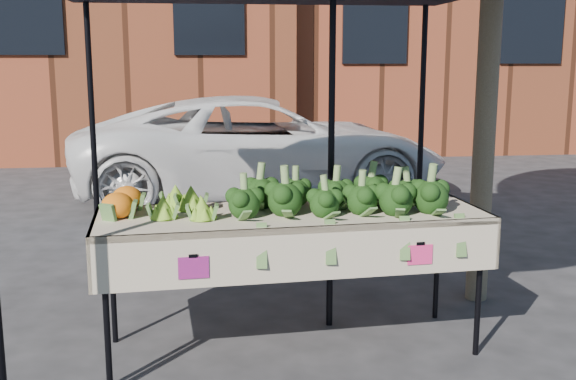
% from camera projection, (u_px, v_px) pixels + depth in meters
% --- Properties ---
extents(ground, '(90.00, 90.00, 0.00)m').
position_uv_depth(ground, '(299.00, 352.00, 4.35)').
color(ground, '#262628').
extents(table, '(2.46, 0.99, 0.90)m').
position_uv_depth(table, '(292.00, 281.00, 4.34)').
color(table, beige).
rests_on(table, ground).
extents(canopy, '(3.16, 3.16, 2.74)m').
position_uv_depth(canopy, '(278.00, 129.00, 4.59)').
color(canopy, black).
rests_on(canopy, ground).
extents(broccoli_heap, '(1.37, 0.57, 0.26)m').
position_uv_depth(broccoli_heap, '(335.00, 189.00, 4.28)').
color(broccoli_heap, black).
rests_on(broccoli_heap, table).
extents(romanesco_cluster, '(0.43, 0.57, 0.20)m').
position_uv_depth(romanesco_cluster, '(183.00, 197.00, 4.19)').
color(romanesco_cluster, '#9FC13C').
rests_on(romanesco_cluster, table).
extents(cauliflower_pair, '(0.23, 0.43, 0.18)m').
position_uv_depth(cauliflower_pair, '(122.00, 199.00, 4.18)').
color(cauliflower_pair, orange).
rests_on(cauliflower_pair, table).
extents(vehicle, '(1.48, 2.32, 4.88)m').
position_uv_depth(vehicle, '(259.00, 11.00, 8.80)').
color(vehicle, white).
rests_on(vehicle, ground).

